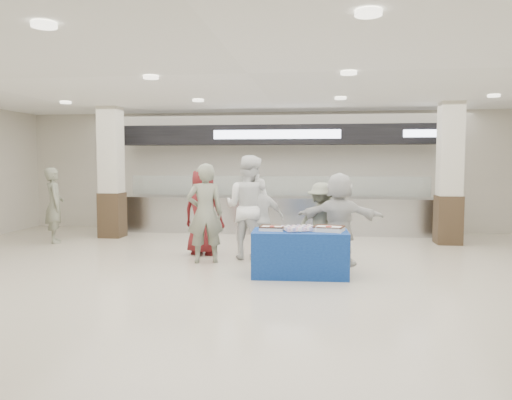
# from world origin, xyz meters

# --- Properties ---
(ground) EXTENTS (14.00, 14.00, 0.00)m
(ground) POSITION_xyz_m (0.00, 0.00, 0.00)
(ground) COLOR beige
(ground) RESTS_ON ground
(serving_line) EXTENTS (8.70, 0.85, 2.80)m
(serving_line) POSITION_xyz_m (0.00, 5.40, 1.16)
(serving_line) COLOR #B4B6BC
(serving_line) RESTS_ON ground
(column_left) EXTENTS (0.55, 0.55, 3.20)m
(column_left) POSITION_xyz_m (-4.00, 4.20, 1.53)
(column_left) COLOR #322417
(column_left) RESTS_ON ground
(column_right) EXTENTS (0.55, 0.55, 3.20)m
(column_right) POSITION_xyz_m (4.00, 4.20, 1.53)
(column_right) COLOR #322417
(column_right) RESTS_ON ground
(display_table) EXTENTS (1.58, 0.84, 0.75)m
(display_table) POSITION_xyz_m (0.79, 0.59, 0.38)
(display_table) COLOR navy
(display_table) RESTS_ON ground
(sheet_cake_left) EXTENTS (0.40, 0.32, 0.09)m
(sheet_cake_left) POSITION_xyz_m (0.32, 0.58, 0.79)
(sheet_cake_left) COLOR white
(sheet_cake_left) RESTS_ON display_table
(sheet_cake_right) EXTENTS (0.54, 0.47, 0.10)m
(sheet_cake_right) POSITION_xyz_m (1.25, 0.59, 0.80)
(sheet_cake_right) COLOR white
(sheet_cake_right) RESTS_ON display_table
(cupcake_tray) EXTENTS (0.55, 0.48, 0.07)m
(cupcake_tray) POSITION_xyz_m (0.77, 0.58, 0.79)
(cupcake_tray) COLOR #A1A1A5
(cupcake_tray) RESTS_ON display_table
(civilian_maroon) EXTENTS (0.95, 0.73, 1.73)m
(civilian_maroon) POSITION_xyz_m (-1.23, 2.23, 0.87)
(civilian_maroon) COLOR maroon
(civilian_maroon) RESTS_ON ground
(soldier_a) EXTENTS (0.77, 0.62, 1.84)m
(soldier_a) POSITION_xyz_m (-1.00, 1.44, 0.92)
(soldier_a) COLOR slate
(soldier_a) RESTS_ON ground
(chef_tall) EXTENTS (1.16, 1.02, 1.99)m
(chef_tall) POSITION_xyz_m (-0.26, 1.94, 1.00)
(chef_tall) COLOR white
(chef_tall) RESTS_ON ground
(chef_short) EXTENTS (0.99, 0.67, 1.56)m
(chef_short) POSITION_xyz_m (-0.02, 1.87, 0.78)
(chef_short) COLOR white
(chef_short) RESTS_ON ground
(soldier_b) EXTENTS (1.08, 0.82, 1.48)m
(soldier_b) POSITION_xyz_m (1.13, 1.84, 0.74)
(soldier_b) COLOR slate
(soldier_b) RESTS_ON ground
(civilian_white) EXTENTS (1.61, 0.68, 1.68)m
(civilian_white) POSITION_xyz_m (1.45, 1.54, 0.84)
(civilian_white) COLOR silver
(civilian_white) RESTS_ON ground
(soldier_bg) EXTENTS (0.69, 0.76, 1.74)m
(soldier_bg) POSITION_xyz_m (-4.97, 3.22, 0.87)
(soldier_bg) COLOR slate
(soldier_bg) RESTS_ON ground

